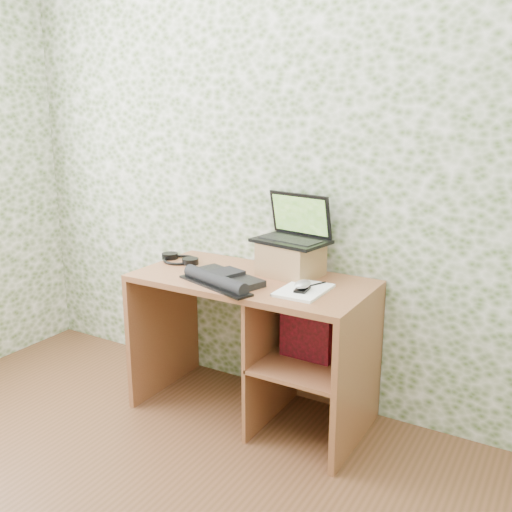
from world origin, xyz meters
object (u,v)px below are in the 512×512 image
Objects in this scene: laptop at (295,230)px; notepad at (304,290)px; riser at (291,259)px; keyboard at (222,279)px; desk at (268,329)px.

notepad is at bearing -45.01° from laptop.
notepad is (0.18, -0.25, -0.22)m from laptop.
keyboard is (-0.23, -0.29, -0.06)m from riser.
desk is at bearing 66.18° from keyboard.
laptop reaches higher than notepad.
notepad is at bearing 30.10° from keyboard.
keyboard is 0.41m from notepad.
riser reaches higher than notepad.
riser is (0.07, 0.12, 0.35)m from desk.
laptop is 0.84× the size of keyboard.
riser is 0.99× the size of notepad.
desk is at bearing 159.15° from notepad.
keyboard is (-0.16, -0.18, 0.29)m from desk.
desk is 4.20× the size of notepad.
laptop reaches higher than riser.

